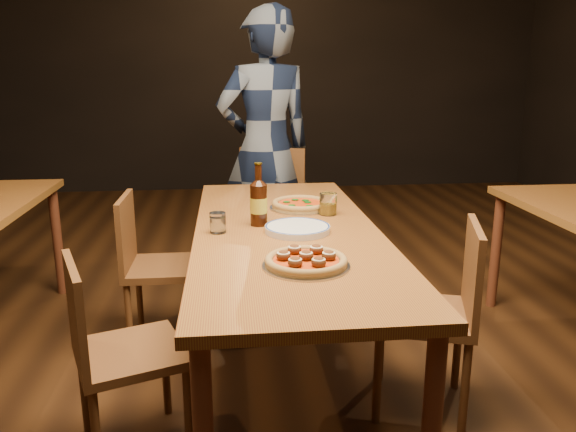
{
  "coord_description": "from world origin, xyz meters",
  "views": [
    {
      "loc": [
        -0.25,
        -2.36,
        1.43
      ],
      "look_at": [
        0.0,
        -0.05,
        0.82
      ],
      "focal_mm": 35.0,
      "sensor_mm": 36.0,
      "label": 1
    }
  ],
  "objects": [
    {
      "name": "water_glass",
      "position": [
        -0.3,
        -0.03,
        0.79
      ],
      "size": [
        0.07,
        0.07,
        0.09
      ],
      "primitive_type": "cylinder",
      "color": "white",
      "rests_on": "table_main"
    },
    {
      "name": "chair_main_nw",
      "position": [
        -0.63,
        -0.41,
        0.41
      ],
      "size": [
        0.49,
        0.49,
        0.82
      ],
      "primitive_type": null,
      "rotation": [
        0.0,
        0.0,
        1.92
      ],
      "color": "#563616",
      "rests_on": "ground"
    },
    {
      "name": "table_main",
      "position": [
        0.0,
        0.0,
        0.68
      ],
      "size": [
        0.8,
        2.0,
        0.75
      ],
      "color": "brown",
      "rests_on": "ground"
    },
    {
      "name": "beer_bottle",
      "position": [
        -0.12,
        0.07,
        0.85
      ],
      "size": [
        0.08,
        0.08,
        0.28
      ],
      "rotation": [
        0.0,
        0.0,
        0.13
      ],
      "color": "black",
      "rests_on": "table_main"
    },
    {
      "name": "ground",
      "position": [
        0.0,
        0.0,
        0.0
      ],
      "size": [
        9.0,
        9.0,
        0.0
      ],
      "primitive_type": "plane",
      "color": "black"
    },
    {
      "name": "chair_main_e",
      "position": [
        0.55,
        -0.24,
        0.43
      ],
      "size": [
        0.51,
        0.51,
        0.86
      ],
      "primitive_type": null,
      "rotation": [
        0.0,
        0.0,
        -1.88
      ],
      "color": "#563616",
      "rests_on": "ground"
    },
    {
      "name": "chair_main_sw",
      "position": [
        -0.6,
        0.5,
        0.42
      ],
      "size": [
        0.39,
        0.39,
        0.84
      ],
      "primitive_type": null,
      "rotation": [
        0.0,
        0.0,
        1.57
      ],
      "color": "#563616",
      "rests_on": "ground"
    },
    {
      "name": "amber_glass",
      "position": [
        0.22,
        0.23,
        0.8
      ],
      "size": [
        0.08,
        0.08,
        0.1
      ],
      "primitive_type": "cylinder",
      "color": "#A37412",
      "rests_on": "table_main"
    },
    {
      "name": "pizza_margherita",
      "position": [
        0.11,
        0.36,
        0.77
      ],
      "size": [
        0.31,
        0.31,
        0.04
      ],
      "rotation": [
        0.0,
        0.0,
        -0.16
      ],
      "color": "#B7B7BF",
      "rests_on": "table_main"
    },
    {
      "name": "chair_end",
      "position": [
        -0.01,
        1.2,
        0.48
      ],
      "size": [
        0.55,
        0.55,
        0.96
      ],
      "primitive_type": null,
      "rotation": [
        0.0,
        0.0,
        -0.27
      ],
      "color": "#563616",
      "rests_on": "ground"
    },
    {
      "name": "diner",
      "position": [
        0.0,
        1.37,
        0.91
      ],
      "size": [
        0.77,
        0.62,
        1.83
      ],
      "primitive_type": "imported",
      "rotation": [
        0.0,
        0.0,
        3.45
      ],
      "color": "black",
      "rests_on": "ground"
    },
    {
      "name": "pizza_meatball",
      "position": [
        0.02,
        -0.49,
        0.77
      ],
      "size": [
        0.31,
        0.31,
        0.06
      ],
      "rotation": [
        0.0,
        0.0,
        -0.36
      ],
      "color": "#B7B7BF",
      "rests_on": "table_main"
    },
    {
      "name": "plate_stack",
      "position": [
        0.04,
        -0.06,
        0.76
      ],
      "size": [
        0.28,
        0.28,
        0.03
      ],
      "primitive_type": "cylinder",
      "color": "white",
      "rests_on": "table_main"
    }
  ]
}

